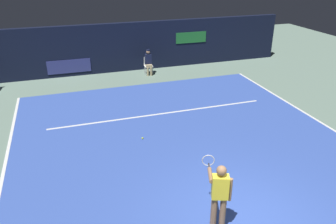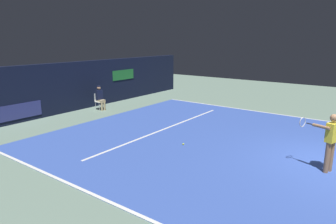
{
  "view_description": "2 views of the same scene",
  "coord_description": "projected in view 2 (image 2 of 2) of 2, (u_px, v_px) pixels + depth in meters",
  "views": [
    {
      "loc": [
        -3.5,
        -5.18,
        5.68
      ],
      "look_at": [
        -0.21,
        4.88,
        0.8
      ],
      "focal_mm": 35.82,
      "sensor_mm": 36.0,
      "label": 1
    },
    {
      "loc": [
        -9.88,
        -1.04,
        3.74
      ],
      "look_at": [
        -0.22,
        6.08,
        0.85
      ],
      "focal_mm": 32.24,
      "sensor_mm": 36.0,
      "label": 2
    }
  ],
  "objects": [
    {
      "name": "tennis_ball",
      "position": [
        183.0,
        144.0,
        10.95
      ],
      "size": [
        0.07,
        0.07,
        0.07
      ],
      "primitive_type": "sphere",
      "color": "#CCE033",
      "rests_on": "court_surface"
    },
    {
      "name": "back_wall",
      "position": [
        73.0,
        86.0,
        16.14
      ],
      "size": [
        18.09,
        0.33,
        2.6
      ],
      "color": "black",
      "rests_on": "ground"
    },
    {
      "name": "line_sideline_left",
      "position": [
        255.0,
        111.0,
        16.13
      ],
      "size": [
        0.1,
        11.0,
        0.01
      ],
      "primitive_type": "cube",
      "color": "white",
      "rests_on": "court_surface"
    },
    {
      "name": "tennis_player",
      "position": [
        330.0,
        139.0,
        8.55
      ],
      "size": [
        0.5,
        1.05,
        1.73
      ],
      "color": "#8C6647",
      "rests_on": "ground"
    },
    {
      "name": "line_sideline_right",
      "position": [
        92.0,
        194.0,
        7.47
      ],
      "size": [
        0.1,
        11.0,
        0.01
      ],
      "primitive_type": "cube",
      "color": "white",
      "rests_on": "court_surface"
    },
    {
      "name": "court_surface",
      "position": [
        204.0,
        138.0,
        11.8
      ],
      "size": [
        11.17,
        11.0,
        0.01
      ],
      "primitive_type": "cube",
      "color": "#3856B2",
      "rests_on": "ground"
    },
    {
      "name": "ground_plane",
      "position": [
        204.0,
        138.0,
        11.8
      ],
      "size": [
        35.11,
        35.11,
        0.0
      ],
      "primitive_type": "plane",
      "color": "slate"
    },
    {
      "name": "line_judge_on_chair",
      "position": [
        100.0,
        97.0,
        16.33
      ],
      "size": [
        0.47,
        0.55,
        1.32
      ],
      "color": "white",
      "rests_on": "ground"
    },
    {
      "name": "line_service",
      "position": [
        165.0,
        129.0,
        12.91
      ],
      "size": [
        8.71,
        0.1,
        0.01
      ],
      "primitive_type": "cube",
      "color": "white",
      "rests_on": "court_surface"
    }
  ]
}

